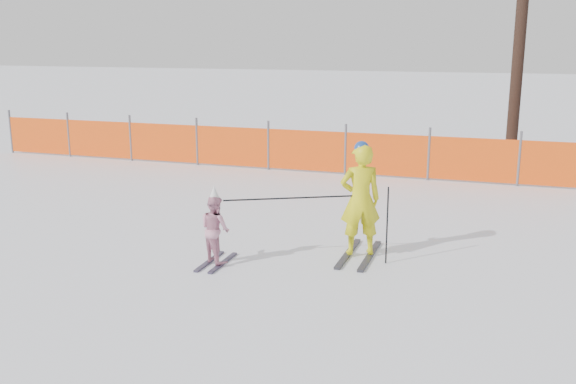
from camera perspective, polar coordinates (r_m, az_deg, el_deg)
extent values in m
plane|color=white|center=(9.47, -0.96, -6.57)|extent=(120.00, 120.00, 0.00)
cube|color=black|center=(9.97, 5.35, -5.46)|extent=(0.09, 1.43, 0.04)
cube|color=black|center=(9.90, 7.28, -5.64)|extent=(0.09, 1.43, 0.04)
imported|color=yellow|center=(9.69, 6.44, -0.69)|extent=(0.73, 0.63, 1.70)
sphere|color=navy|center=(9.53, 6.57, 3.86)|extent=(0.22, 0.22, 0.22)
cube|color=black|center=(9.67, -7.00, -6.13)|extent=(0.09, 0.92, 0.03)
cube|color=black|center=(9.58, -5.81, -6.28)|extent=(0.09, 0.92, 0.03)
imported|color=pink|center=(9.47, -6.49, -3.27)|extent=(0.61, 0.58, 1.00)
cone|color=silver|center=(9.33, -6.57, -0.13)|extent=(0.19, 0.19, 0.24)
cylinder|color=black|center=(9.50, 8.80, -2.96)|extent=(0.02, 0.02, 1.16)
cylinder|color=black|center=(9.45, 0.06, -0.55)|extent=(1.73, 0.90, 0.02)
cylinder|color=#595960|center=(20.43, -23.41, 4.96)|extent=(0.06, 0.06, 1.25)
cylinder|color=#595960|center=(19.17, -18.91, 4.85)|extent=(0.06, 0.06, 1.25)
cylinder|color=#595960|center=(18.03, -13.82, 4.69)|extent=(0.06, 0.06, 1.25)
cylinder|color=#595960|center=(17.06, -8.09, 4.46)|extent=(0.06, 0.06, 1.25)
cylinder|color=#595960|center=(16.28, -1.75, 4.16)|extent=(0.06, 0.06, 1.25)
cylinder|color=#595960|center=(15.71, 5.13, 3.78)|extent=(0.06, 0.06, 1.25)
cylinder|color=#595960|center=(15.39, 12.41, 3.32)|extent=(0.06, 0.06, 1.25)
cylinder|color=#595960|center=(15.32, 19.87, 2.79)|extent=(0.06, 0.06, 1.25)
cube|color=#FD500D|center=(16.42, -2.96, 3.97)|extent=(15.26, 0.03, 1.00)
cylinder|color=black|center=(17.66, 19.96, 13.46)|extent=(0.29, 0.29, 6.99)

